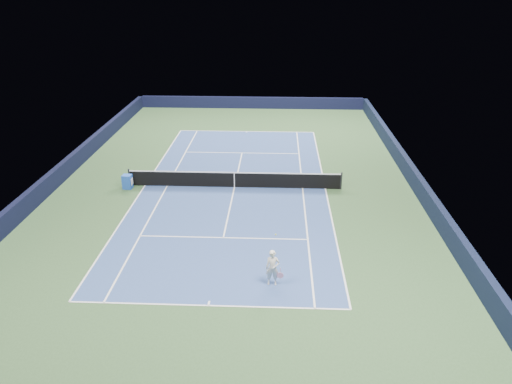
{
  "coord_description": "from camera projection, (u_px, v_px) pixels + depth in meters",
  "views": [
    {
      "loc": [
        2.58,
        -27.75,
        11.69
      ],
      "look_at": [
        1.44,
        -3.0,
        1.0
      ],
      "focal_mm": 35.0,
      "sensor_mm": 36.0,
      "label": 1
    }
  ],
  "objects": [
    {
      "name": "baseline_near",
      "position": [
        208.0,
        306.0,
        19.29
      ],
      "size": [
        10.97,
        0.08,
        0.0
      ],
      "primitive_type": "cube",
      "color": "white",
      "rests_on": "ground"
    },
    {
      "name": "sideline_doubles_left",
      "position": [
        145.0,
        185.0,
        30.42
      ],
      "size": [
        0.08,
        23.77,
        0.0
      ],
      "primitive_type": "cube",
      "color": "white",
      "rests_on": "ground"
    },
    {
      "name": "baseline_far",
      "position": [
        247.0,
        131.0,
        41.09
      ],
      "size": [
        10.97,
        0.08,
        0.0
      ],
      "primitive_type": "cube",
      "color": "white",
      "rests_on": "ground"
    },
    {
      "name": "center_mark_far",
      "position": [
        247.0,
        132.0,
        40.96
      ],
      "size": [
        0.08,
        0.3,
        0.0
      ],
      "primitive_type": "cube",
      "color": "white",
      "rests_on": "ground"
    },
    {
      "name": "service_line_far",
      "position": [
        242.0,
        153.0,
        36.06
      ],
      "size": [
        8.23,
        0.08,
        0.0
      ],
      "primitive_type": "cube",
      "color": "white",
      "rests_on": "ground"
    },
    {
      "name": "sponsor_cube",
      "position": [
        127.0,
        182.0,
        29.86
      ],
      "size": [
        0.58,
        0.52,
        0.86
      ],
      "color": "blue",
      "rests_on": "ground"
    },
    {
      "name": "service_line_near",
      "position": [
        223.0,
        238.0,
        24.32
      ],
      "size": [
        8.23,
        0.08,
        0.0
      ],
      "primitive_type": "cube",
      "color": "white",
      "rests_on": "ground"
    },
    {
      "name": "ground",
      "position": [
        235.0,
        187.0,
        30.2
      ],
      "size": [
        40.0,
        40.0,
        0.0
      ],
      "primitive_type": "plane",
      "color": "#2D4A28",
      "rests_on": "ground"
    },
    {
      "name": "sideline_singles_left",
      "position": [
        167.0,
        186.0,
        30.36
      ],
      "size": [
        0.08,
        23.77,
        0.0
      ],
      "primitive_type": "cube",
      "color": "white",
      "rests_on": "ground"
    },
    {
      "name": "wall_far",
      "position": [
        252.0,
        103.0,
        48.16
      ],
      "size": [
        22.0,
        0.35,
        1.1
      ],
      "primitive_type": "cube",
      "color": "black",
      "rests_on": "ground"
    },
    {
      "name": "tennis_player",
      "position": [
        273.0,
        268.0,
        20.35
      ],
      "size": [
        0.74,
        1.22,
        1.82
      ],
      "color": "silver",
      "rests_on": "ground"
    },
    {
      "name": "center_service_line",
      "position": [
        235.0,
        187.0,
        30.19
      ],
      "size": [
        0.08,
        12.8,
        0.0
      ],
      "primitive_type": "cube",
      "color": "white",
      "rests_on": "ground"
    },
    {
      "name": "wall_left",
      "position": [
        58.0,
        176.0,
        30.43
      ],
      "size": [
        0.35,
        40.0,
        1.1
      ],
      "primitive_type": "cube",
      "color": "black",
      "rests_on": "ground"
    },
    {
      "name": "sideline_singles_right",
      "position": [
        303.0,
        188.0,
        30.02
      ],
      "size": [
        0.08,
        23.77,
        0.0
      ],
      "primitive_type": "cube",
      "color": "white",
      "rests_on": "ground"
    },
    {
      "name": "sideline_doubles_right",
      "position": [
        325.0,
        189.0,
        29.96
      ],
      "size": [
        0.08,
        23.77,
        0.0
      ],
      "primitive_type": "cube",
      "color": "white",
      "rests_on": "ground"
    },
    {
      "name": "center_mark_near",
      "position": [
        209.0,
        303.0,
        19.43
      ],
      "size": [
        0.08,
        0.3,
        0.0
      ],
      "primitive_type": "cube",
      "color": "white",
      "rests_on": "ground"
    },
    {
      "name": "wall_right",
      "position": [
        416.0,
        182.0,
        29.52
      ],
      "size": [
        0.35,
        40.0,
        1.1
      ],
      "primitive_type": "cube",
      "color": "black",
      "rests_on": "ground"
    },
    {
      "name": "tennis_net",
      "position": [
        234.0,
        179.0,
        30.0
      ],
      "size": [
        12.9,
        0.1,
        1.07
      ],
      "color": "black",
      "rests_on": "ground"
    },
    {
      "name": "court_surface",
      "position": [
        235.0,
        187.0,
        30.19
      ],
      "size": [
        10.97,
        23.77,
        0.01
      ],
      "primitive_type": "cube",
      "color": "navy",
      "rests_on": "ground"
    }
  ]
}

